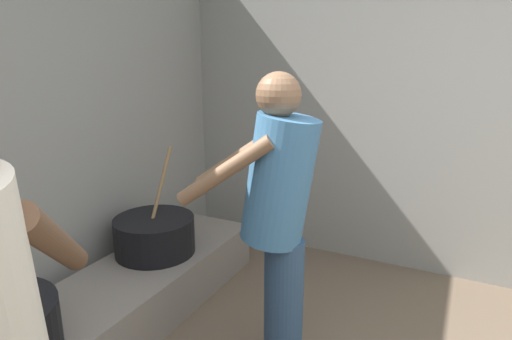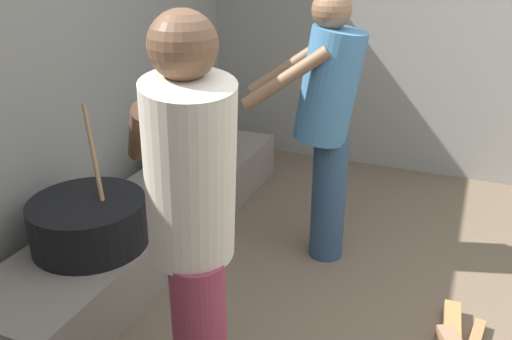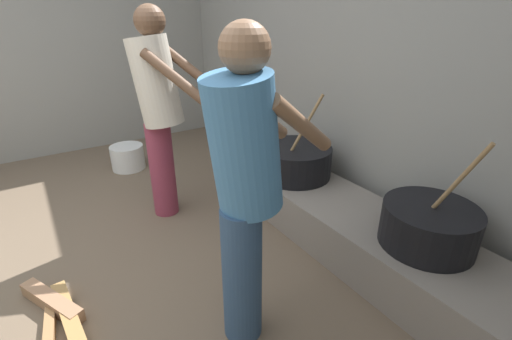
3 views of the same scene
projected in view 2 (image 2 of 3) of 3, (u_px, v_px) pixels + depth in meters
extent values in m
cube|color=slate|center=(155.00, 220.00, 3.44)|extent=(2.61, 0.60, 0.33)
cylinder|color=black|center=(89.00, 223.00, 2.82)|extent=(0.59, 0.59, 0.25)
cylinder|color=#937047|center=(94.00, 157.00, 2.78)|extent=(0.19, 0.21, 0.51)
cylinder|color=black|center=(191.00, 145.00, 3.83)|extent=(0.54, 0.54, 0.25)
cylinder|color=#937047|center=(196.00, 97.00, 3.78)|extent=(0.26, 0.04, 0.51)
cylinder|color=navy|center=(328.00, 199.00, 3.23)|extent=(0.20, 0.20, 0.75)
cylinder|color=teal|center=(330.00, 86.00, 2.96)|extent=(0.39, 0.45, 0.64)
sphere|color=brown|center=(332.00, 10.00, 2.80)|extent=(0.21, 0.21, 0.21)
cylinder|color=brown|center=(289.00, 67.00, 3.08)|extent=(0.19, 0.46, 0.35)
cylinder|color=brown|center=(285.00, 79.00, 2.84)|extent=(0.19, 0.46, 0.35)
cylinder|color=beige|center=(190.00, 174.00, 1.79)|extent=(0.49, 0.48, 0.67)
sphere|color=brown|center=(183.00, 45.00, 1.63)|extent=(0.22, 0.22, 0.22)
cylinder|color=brown|center=(214.00, 127.00, 2.01)|extent=(0.41, 0.36, 0.36)
cylinder|color=brown|center=(139.00, 134.00, 1.94)|extent=(0.41, 0.36, 0.36)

